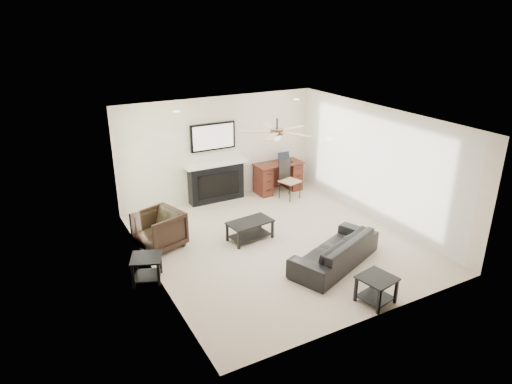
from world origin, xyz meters
TOP-DOWN VIEW (x-y plane):
  - room_shell at (0.19, 0.08)m, footprint 5.50×5.54m
  - sofa at (0.48, -1.22)m, footprint 2.11×1.44m
  - armchair at (-2.12, 0.93)m, footprint 1.03×1.01m
  - coffee_table at (-0.42, 0.38)m, footprint 0.95×0.61m
  - end_table_near at (0.33, -2.47)m, footprint 0.61×0.61m
  - end_table_left at (-2.67, -0.12)m, footprint 0.65×0.65m
  - fireplace_unit at (-0.18, 2.58)m, footprint 1.52×0.34m
  - desk at (1.46, 2.41)m, footprint 1.22×0.56m
  - desk_chair at (1.46, 1.86)m, footprint 0.52×0.53m
  - laptop at (1.66, 2.39)m, footprint 0.33×0.24m

SIDE VIEW (x-z plane):
  - coffee_table at x=-0.42m, z-range 0.00..0.40m
  - end_table_near at x=0.33m, z-range 0.00..0.45m
  - end_table_left at x=-2.67m, z-range 0.00..0.45m
  - sofa at x=0.48m, z-range 0.00..0.57m
  - armchair at x=-2.12m, z-range 0.00..0.75m
  - desk at x=1.46m, z-range 0.00..0.76m
  - desk_chair at x=1.46m, z-range 0.00..0.97m
  - laptop at x=1.66m, z-range 0.76..0.99m
  - fireplace_unit at x=-0.18m, z-range 0.00..1.91m
  - room_shell at x=0.19m, z-range 0.42..2.94m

